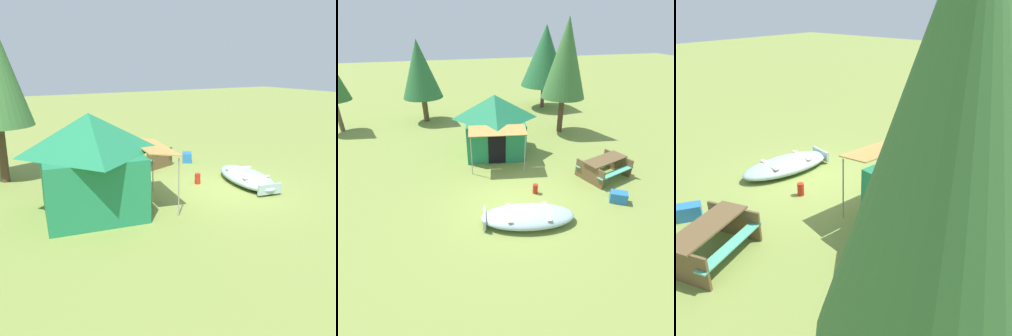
# 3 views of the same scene
# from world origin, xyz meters

# --- Properties ---
(ground_plane) EXTENTS (80.00, 80.00, 0.00)m
(ground_plane) POSITION_xyz_m (0.00, 0.00, 0.00)
(ground_plane) COLOR olive
(beached_rowboat) EXTENTS (3.16, 1.81, 0.43)m
(beached_rowboat) POSITION_xyz_m (0.14, -1.15, 0.23)
(beached_rowboat) COLOR #9EB9BA
(beached_rowboat) RESTS_ON ground_plane
(canvas_cabin_tent) EXTENTS (3.21, 3.93, 2.77)m
(canvas_cabin_tent) POSITION_xyz_m (0.31, 4.28, 1.44)
(canvas_cabin_tent) COLOR #207C4E
(canvas_cabin_tent) RESTS_ON ground_plane
(picnic_table) EXTENTS (2.24, 1.93, 0.80)m
(picnic_table) POSITION_xyz_m (4.08, 0.84, 0.49)
(picnic_table) COLOR brown
(picnic_table) RESTS_ON ground_plane
(cooler_box) EXTENTS (0.68, 0.61, 0.39)m
(cooler_box) POSITION_xyz_m (3.62, -0.91, 0.19)
(cooler_box) COLOR #266FBA
(cooler_box) RESTS_ON ground_plane
(fuel_can) EXTENTS (0.26, 0.26, 0.36)m
(fuel_can) POSITION_xyz_m (0.96, 0.35, 0.18)
(fuel_can) COLOR red
(fuel_can) RESTS_ON ground_plane
(pine_tree_back_left) EXTENTS (2.34, 2.34, 5.91)m
(pine_tree_back_left) POSITION_xyz_m (4.49, 6.08, 3.92)
(pine_tree_back_left) COLOR #4E3626
(pine_tree_back_left) RESTS_ON ground_plane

